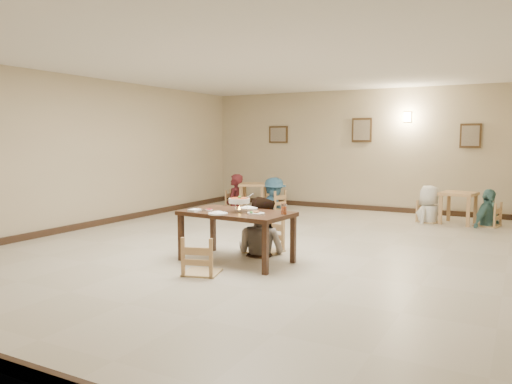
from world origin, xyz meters
The scene contains 31 objects.
floor centered at (0.00, 0.00, 0.00)m, with size 10.00×10.00×0.00m, color #BDB39E.
ceiling centered at (0.00, 0.00, 3.00)m, with size 10.00×10.00×0.00m, color silver.
wall_back centered at (0.00, 5.00, 1.50)m, with size 10.00×10.00×0.00m, color tan.
wall_left centered at (-4.00, 0.00, 1.50)m, with size 10.00×10.00×0.00m, color tan.
baseboard_back centered at (0.00, 4.97, 0.06)m, with size 8.00×0.06×0.12m, color #301F14.
baseboard_left centered at (-3.97, 0.00, 0.06)m, with size 0.06×10.00×0.12m, color #301F14.
picture_a centered at (-2.20, 4.96, 1.90)m, with size 0.55×0.04×0.45m.
picture_b centered at (0.10, 4.96, 2.00)m, with size 0.50×0.04×0.60m.
picture_c centered at (2.60, 4.96, 1.85)m, with size 0.45×0.04×0.55m.
wall_sconce centered at (1.20, 4.96, 2.30)m, with size 0.16×0.05×0.22m, color #FFD88C.
main_table centered at (0.09, -1.15, 0.65)m, with size 1.63×1.00×0.73m.
chair_far centered at (0.16, -0.43, 0.52)m, with size 0.49×0.49×1.05m.
chair_near centered at (0.02, -1.93, 0.48)m, with size 0.45×0.45×0.97m.
main_diner centered at (0.17, -0.54, 0.89)m, with size 0.86×0.67×1.78m, color gray.
curry_warmer centered at (0.14, -1.16, 0.89)m, with size 0.34×0.30×0.27m.
rice_plate_far centered at (0.12, -0.86, 0.75)m, with size 0.30×0.30×0.07m.
rice_plate_near centered at (0.00, -1.51, 0.75)m, with size 0.27×0.27×0.06m.
fried_plate centered at (0.46, -1.25, 0.75)m, with size 0.25×0.25×0.06m.
chili_dish centered at (-0.32, -1.25, 0.74)m, with size 0.10×0.10×0.02m.
napkin_cutlery centered at (-0.45, -1.42, 0.75)m, with size 0.16×0.26×0.03m.
drink_glass centered at (0.81, -1.09, 0.80)m, with size 0.08×0.08×0.15m.
bg_table_left centered at (-2.32, 3.77, 0.53)m, with size 0.85×0.85×0.66m.
bg_table_right centered at (2.52, 3.87, 0.54)m, with size 0.77×0.77×0.67m.
bg_chair_ll centered at (-2.87, 3.78, 0.44)m, with size 0.41×0.41×0.88m.
bg_chair_lr centered at (-1.77, 3.83, 0.48)m, with size 0.45×0.45×0.96m.
bg_chair_rl centered at (1.95, 3.80, 0.44)m, with size 0.41×0.41×0.88m.
bg_chair_rr centered at (3.09, 3.87, 0.46)m, with size 0.43×0.43×0.93m.
bg_diner_a centered at (-2.87, 3.78, 0.88)m, with size 0.64×0.42×1.76m, color #551B20.
bg_diner_b centered at (-1.77, 3.83, 0.83)m, with size 1.07×0.61×1.65m, color #37688C.
bg_diner_c centered at (1.95, 3.80, 0.79)m, with size 0.78×0.51×1.59m, color silver.
bg_diner_d centered at (3.09, 3.87, 0.77)m, with size 0.90×0.37×1.53m, color teal.
Camera 1 is at (3.71, -7.26, 1.76)m, focal length 35.00 mm.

